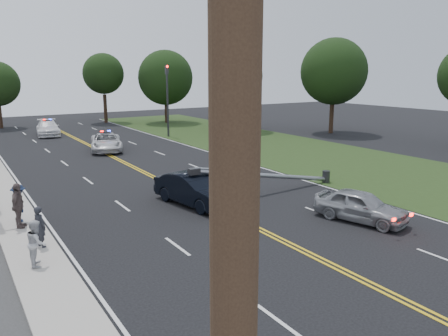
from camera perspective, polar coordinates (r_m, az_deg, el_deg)
ground at (r=15.79m, az=13.14°, el=-11.90°), size 120.00×120.00×0.00m
sidewalk at (r=21.01m, az=-25.37°, el=-6.42°), size 1.80×70.00×0.12m
grass_verge at (r=31.82m, az=17.41°, el=0.27°), size 12.00×80.00×0.01m
centerline_yellow at (r=23.40m, az=-4.57°, el=-3.47°), size 0.36×80.00×0.00m
traffic_signal at (r=44.16m, az=-7.41°, el=9.52°), size 0.28×0.41×7.05m
fallen_streetlight at (r=23.80m, az=6.62°, el=-0.98°), size 9.36×0.44×1.91m
utility_pole_near at (r=2.67m, az=1.30°, el=-18.10°), size 1.60×0.28×10.00m
tree_7 at (r=58.04m, az=-15.48°, el=11.77°), size 5.07×5.07×8.69m
tree_8 at (r=56.49m, az=-7.66°, el=11.61°), size 6.85×6.85×9.08m
tree_9 at (r=48.38m, az=1.61°, el=11.92°), size 5.77×5.77×8.84m
tree_13 at (r=47.64m, az=14.15°, el=12.12°), size 6.85×6.85×9.85m
crashed_sedan at (r=21.44m, az=-3.82°, el=-2.79°), size 2.48×5.02×1.58m
waiting_sedan at (r=20.05m, az=17.41°, el=-4.75°), size 2.70×4.34×1.38m
emergency_a at (r=37.37m, az=-15.14°, el=3.28°), size 3.71×5.64×1.44m
emergency_b at (r=48.30m, az=-22.01°, el=4.87°), size 2.88×5.53×1.53m
bystander_a at (r=17.43m, az=-22.91°, el=-7.06°), size 0.55×0.66×1.55m
bystander_b at (r=15.91m, az=-23.29°, el=-8.94°), size 0.74×0.86×1.56m
bystander_c at (r=20.67m, az=-25.20°, el=-4.14°), size 0.63×1.07×1.64m
bystander_d at (r=19.81m, az=-25.30°, el=-4.48°), size 0.90×1.19×1.88m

